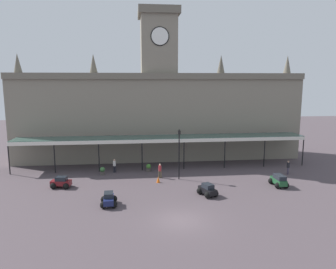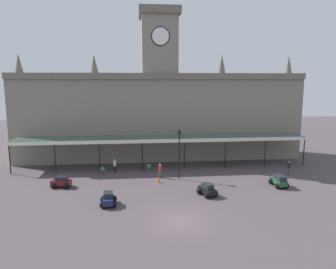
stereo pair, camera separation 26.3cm
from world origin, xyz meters
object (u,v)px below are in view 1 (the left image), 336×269
Objects in this scene: car_maroon_sedan at (61,183)px; pedestrian_crossing_forecourt at (160,170)px; planter_by_canopy at (149,168)px; car_green_estate at (279,181)px; pedestrian_beside_cars at (114,165)px; car_navy_sedan at (109,200)px; planter_forecourt_centre at (103,171)px; traffic_cone at (158,179)px; victorian_lamppost at (179,149)px; car_black_sedan at (208,190)px; pedestrian_near_entrance at (288,167)px.

car_maroon_sedan is 1.29× the size of pedestrian_crossing_forecourt.
car_green_estate is at bearing -27.58° from planter_by_canopy.
pedestrian_crossing_forecourt and pedestrian_beside_cars have the same top height.
car_maroon_sedan is 1.03× the size of car_navy_sedan.
pedestrian_crossing_forecourt is 6.97m from planter_forecourt_centre.
pedestrian_beside_cars is at bearing 138.08° from traffic_cone.
car_green_estate is 0.40× the size of victorian_lamppost.
car_maroon_sedan is 15.21m from car_black_sedan.
car_navy_sedan is 2.18× the size of planter_forecourt_centre.
pedestrian_crossing_forecourt is 1.80m from traffic_cone.
pedestrian_crossing_forecourt is (-12.28, 4.28, 0.34)m from car_green_estate.
car_green_estate is 1.36× the size of pedestrian_beside_cars.
car_black_sedan is 1.34× the size of pedestrian_crossing_forecourt.
victorian_lamppost reaches higher than car_green_estate.
car_green_estate is 1.36× the size of pedestrian_crossing_forecourt.
car_black_sedan is 12.66m from pedestrian_near_entrance.
planter_forecourt_centre is (-6.69, 1.93, -0.42)m from pedestrian_crossing_forecourt.
victorian_lamppost is at bearing -16.83° from planter_forecourt_centre.
pedestrian_near_entrance is 13.47m from victorian_lamppost.
planter_forecourt_centre is at bearing 174.30° from pedestrian_near_entrance.
planter_by_canopy is (4.09, 10.41, -0.01)m from car_navy_sedan.
car_maroon_sedan is 2.25× the size of planter_forecourt_centre.
traffic_cone is at bearing 168.33° from car_green_estate.
planter_by_canopy is (-1.17, 2.74, -0.42)m from pedestrian_crossing_forecourt.
car_black_sedan is 6.35m from traffic_cone.
pedestrian_crossing_forecourt is 2.44× the size of traffic_cone.
pedestrian_beside_cars is at bearing 90.32° from car_navy_sedan.
pedestrian_near_entrance reaches higher than traffic_cone.
traffic_cone is at bearing -101.25° from pedestrian_crossing_forecourt.
car_navy_sedan is (5.30, -5.41, 0.00)m from car_maroon_sedan.
car_navy_sedan is at bearing -169.08° from car_green_estate.
car_green_estate is 19.95m from planter_forecourt_centre.
victorian_lamppost is at bearing -19.13° from pedestrian_crossing_forecourt.
car_black_sedan is at bearing 8.91° from car_navy_sedan.
traffic_cone is at bearing -41.92° from pedestrian_beside_cars.
car_navy_sedan is 21.87m from pedestrian_near_entrance.
pedestrian_crossing_forecourt reaches higher than planter_by_canopy.
car_navy_sedan is 10.55m from victorian_lamppost.
car_maroon_sedan is at bearing -175.61° from pedestrian_near_entrance.
car_black_sedan is 6.55m from victorian_lamppost.
car_black_sedan is 3.26× the size of traffic_cone.
traffic_cone is at bearing -79.29° from planter_by_canopy.
planter_by_canopy is (-13.45, 7.02, -0.07)m from car_green_estate.
planter_forecourt_centre is (-5.52, -0.82, 0.00)m from planter_by_canopy.
planter_by_canopy is at bearing 120.66° from car_black_sedan.
planter_by_canopy is at bearing 113.07° from pedestrian_crossing_forecourt.
car_maroon_sedan and car_black_sedan have the same top height.
victorian_lamppost is 5.97× the size of planter_forecourt_centre.
car_navy_sedan is 0.94× the size of car_black_sedan.
pedestrian_beside_cars is at bearing 154.55° from victorian_lamppost.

